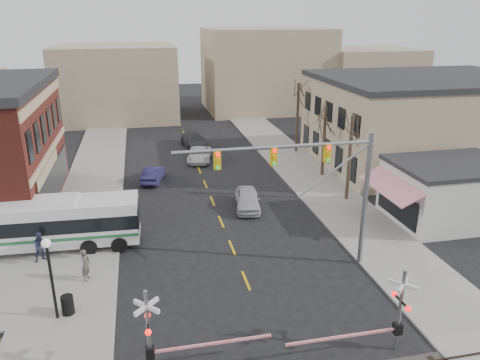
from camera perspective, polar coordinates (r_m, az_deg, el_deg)
The scene contains 20 objects.
ground at distance 25.07m, azimuth 1.78°, elevation -14.53°, with size 160.00×160.00×0.00m, color black.
sidewalk_west at distance 42.71m, azimuth -17.36°, elevation -0.43°, with size 5.00×60.00×0.12m, color gray.
sidewalk_east at distance 44.92m, azimuth 7.46°, elevation 1.31°, with size 5.00×60.00×0.12m, color gray.
tan_building at distance 49.39m, azimuth 21.60°, elevation 6.82°, with size 20.30×15.30×8.50m.
awning_shop at distance 36.34m, azimuth 24.20°, elevation -1.29°, with size 9.74×6.20×4.30m.
tree_east_a at distance 37.23m, azimuth 13.20°, elevation 2.61°, with size 0.28×0.28×6.75m.
tree_east_b at distance 42.68m, azimuth 10.19°, elevation 4.68°, with size 0.28×0.28×6.30m.
tree_east_c at distance 49.92m, azimuth 7.00°, elevation 7.54°, with size 0.28×0.28×7.20m.
transit_bus at distance 31.72m, azimuth -23.32°, elevation -4.88°, with size 12.30×3.18×3.14m.
traffic_signal_mast at distance 25.81m, azimuth 9.47°, elevation 0.63°, with size 10.96×0.30×8.00m.
rr_crossing_west at distance 20.02m, azimuth -9.79°, elevation -17.93°, with size 5.60×1.36×4.00m.
rr_crossing_east at distance 21.82m, azimuth 17.89°, elevation -15.17°, with size 5.60×1.36×4.00m.
street_lamp at distance 23.79m, azimuth -22.26°, elevation -9.26°, with size 0.44×0.44×4.26m.
trash_bin at distance 25.19m, azimuth -20.27°, elevation -14.09°, with size 0.60×0.60×0.97m, color black.
car_a at distance 35.56m, azimuth 0.90°, elevation -2.37°, with size 1.76×4.38×1.49m, color #B4B3B8.
car_b at distance 42.02m, azimuth -10.55°, elevation 0.72°, with size 1.44×4.12×1.36m, color #1F1C46.
car_c at distance 47.31m, azimuth -4.95°, elevation 3.10°, with size 2.17×4.72×1.31m, color silver.
car_d at distance 52.26m, azimuth -5.60°, elevation 4.80°, with size 2.13×5.24×1.52m, color #39393D.
pedestrian_near at distance 27.46m, azimuth -18.30°, elevation -9.79°, with size 0.68×0.44×1.85m, color #4E453E.
pedestrian_far at distance 30.37m, azimuth -23.09°, elevation -7.46°, with size 0.91×0.71×1.86m, color #313656.
Camera 1 is at (-5.10, -20.10, 14.10)m, focal length 35.00 mm.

